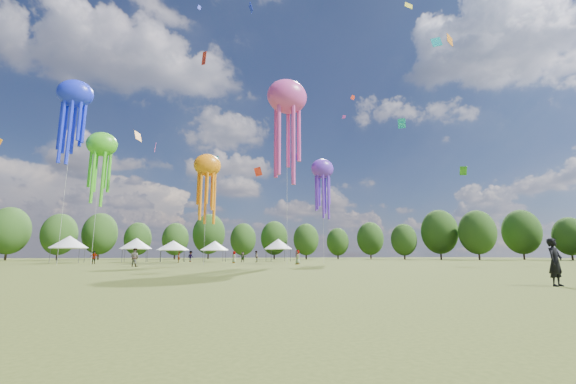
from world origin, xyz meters
name	(u,v)px	position (x,y,z in m)	size (l,w,h in m)	color
ground	(359,291)	(0.00, 0.00, 0.00)	(300.00, 300.00, 0.00)	#384416
observer_main	(555,262)	(8.32, -0.64, 0.93)	(0.68, 0.45, 1.86)	black
spectator_near	(135,257)	(-9.54, 30.37, 0.96)	(0.94, 0.73, 1.93)	gray
spectators_far	(219,257)	(1.59, 48.12, 0.91)	(26.57, 24.16, 1.93)	gray
festival_tents	(179,244)	(-4.62, 54.36, 3.03)	(39.39, 9.55, 4.21)	#47474C
show_kites	(217,133)	(-0.98, 35.18, 17.06)	(36.02, 9.49, 25.00)	#44C620
small_kites	(224,80)	(0.69, 42.30, 28.49)	(76.40, 60.45, 44.80)	#44C620
treeline	(183,227)	(-3.87, 62.51, 6.54)	(201.57, 95.24, 13.43)	#38281C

